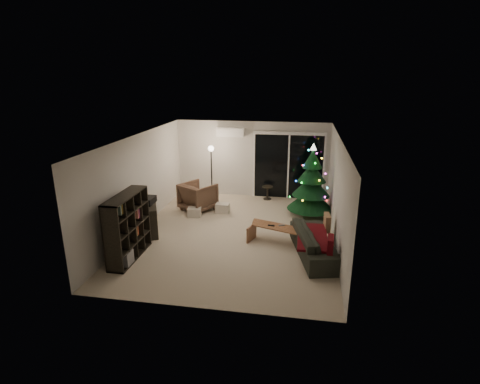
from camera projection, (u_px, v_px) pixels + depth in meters
The scene contains 18 objects.
room at pixel (259, 181), 10.68m from camera, with size 6.50×7.51×2.60m.
bookshelf at pixel (120, 226), 8.24m from camera, with size 0.37×1.48×1.48m, color black, non-canonical shape.
media_cabinet at pixel (148, 217), 9.71m from camera, with size 0.47×1.24×0.78m, color black.
stereo at pixel (146, 200), 9.57m from camera, with size 0.39×0.47×0.17m, color black.
armchair at pixel (198, 196), 11.27m from camera, with size 0.90×0.92×0.84m, color brown.
ottoman at pixel (207, 201), 11.55m from camera, with size 0.46×0.46×0.41m, color beige.
cardboard_box_a at pixel (194, 212), 10.80m from camera, with size 0.38×0.29×0.27m, color beige.
cardboard_box_b at pixel (223, 208), 11.12m from camera, with size 0.39×0.29×0.28m, color beige.
side_table at pixel (267, 193), 12.27m from camera, with size 0.35×0.35×0.44m, color black.
floor_lamp at pixel (212, 175), 11.79m from camera, with size 0.28×0.28×1.78m, color black.
sofa at pixel (316, 243), 8.46m from camera, with size 2.09×0.82×0.61m, color black.
sofa_throw at pixel (312, 237), 8.43m from camera, with size 0.65×1.51×0.05m, color #600E0F.
cushion_a at pixel (327, 222), 8.95m from camera, with size 0.12×0.40×0.40m, color #94755A.
cushion_b at pixel (330, 246), 7.73m from camera, with size 0.12×0.40×0.40m, color #600E0F.
coffee_table at pixel (277, 234), 9.13m from camera, with size 1.32×0.46×0.42m, color #945E44, non-canonical shape.
remote_a at pixel (271, 225), 9.09m from camera, with size 0.17×0.05×0.02m, color black.
remote_b at pixel (282, 225), 9.10m from camera, with size 0.15×0.04×0.02m, color slate.
christmas_tree at pixel (311, 181), 10.53m from camera, with size 1.32×1.32×2.13m, color #123B1E.
Camera 1 is at (1.64, -8.73, 3.95)m, focal length 28.00 mm.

